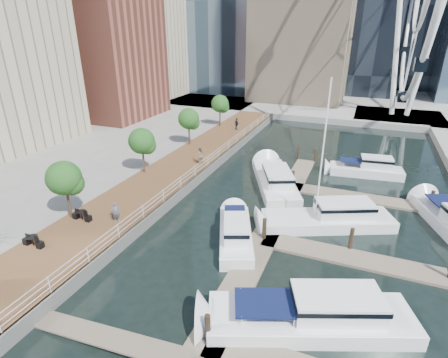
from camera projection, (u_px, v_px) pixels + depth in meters
ground at (175, 300)px, 20.23m from camera, size 520.00×520.00×0.00m
boardwalk at (170, 176)px, 35.89m from camera, size 6.00×60.00×1.00m
seawall at (197, 181)px, 34.86m from camera, size 0.25×60.00×1.00m
land_far at (340, 78)px, 106.78m from camera, size 200.00×114.00×1.00m
pier at (398, 118)px, 59.42m from camera, size 14.00×12.00×1.00m
railing at (195, 171)px, 34.49m from camera, size 0.10×60.00×1.05m
floating_docks at (336, 235)px, 25.77m from camera, size 16.00×34.00×2.60m
midrise_condos at (55, 37)px, 49.31m from camera, size 19.00×67.00×28.00m
street_trees at (142, 141)px, 34.37m from camera, size 2.60×42.60×4.60m
cafe_tables at (10, 259)px, 21.57m from camera, size 2.50×13.70×0.74m
yacht_foreground at (309, 326)px, 18.50m from camera, size 12.10×7.22×2.15m
pedestrian_near at (116, 212)px, 26.28m from camera, size 0.67×0.66×1.56m
pedestrian_mid at (200, 155)px, 37.63m from camera, size 1.14×1.15×1.88m
pedestrian_far at (237, 124)px, 50.26m from camera, size 1.08×0.94×1.74m
moored_yachts at (330, 225)px, 28.05m from camera, size 22.06×32.28×11.50m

